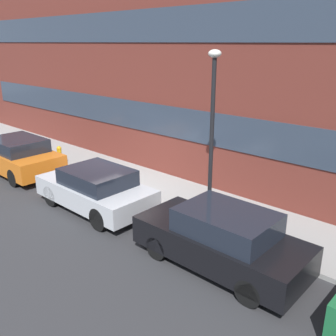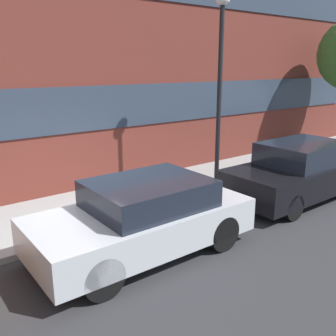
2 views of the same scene
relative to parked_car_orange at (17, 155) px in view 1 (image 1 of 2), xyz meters
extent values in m
plane|color=#2B2B2D|center=(4.41, 1.05, -0.71)|extent=(56.00, 56.00, 0.00)
cube|color=gray|center=(4.41, 2.30, -0.65)|extent=(28.00, 2.49, 0.12)
cube|color=maroon|center=(4.41, 3.99, 4.18)|extent=(28.00, 0.90, 9.77)
cube|color=#2D3847|center=(4.41, 3.52, 1.44)|extent=(25.76, 0.04, 1.10)
cube|color=#2D3847|center=(4.41, 3.52, 4.67)|extent=(25.76, 0.04, 1.10)
cube|color=#D16619|center=(-0.04, 0.00, -0.12)|extent=(4.17, 1.80, 0.69)
cube|color=black|center=(0.13, 0.00, 0.46)|extent=(2.17, 1.58, 0.47)
cylinder|color=black|center=(-1.33, 0.81, -0.39)|extent=(0.64, 0.18, 0.64)
cylinder|color=black|center=(1.26, -0.81, -0.39)|extent=(0.64, 0.18, 0.64)
cylinder|color=black|center=(1.26, 0.81, -0.39)|extent=(0.64, 0.18, 0.64)
cube|color=#B2B5BA|center=(4.87, 0.00, -0.17)|extent=(3.82, 1.77, 0.60)
cube|color=black|center=(5.03, 0.00, 0.36)|extent=(1.99, 1.55, 0.46)
cylinder|color=black|center=(3.69, -0.79, -0.38)|extent=(0.65, 0.18, 0.65)
cylinder|color=black|center=(3.69, 0.79, -0.38)|extent=(0.65, 0.18, 0.65)
cylinder|color=black|center=(6.06, -0.79, -0.38)|extent=(0.65, 0.18, 0.65)
cylinder|color=black|center=(6.06, 0.79, -0.38)|extent=(0.65, 0.18, 0.65)
cube|color=black|center=(9.42, 0.00, -0.16)|extent=(3.94, 1.67, 0.67)
cube|color=black|center=(9.58, 0.00, 0.43)|extent=(2.05, 1.47, 0.52)
cylinder|color=black|center=(8.20, -0.74, -0.42)|extent=(0.57, 0.18, 0.57)
cylinder|color=black|center=(8.20, 0.74, -0.42)|extent=(0.57, 0.18, 0.57)
cylinder|color=black|center=(10.64, -0.74, -0.42)|extent=(0.57, 0.18, 0.57)
cylinder|color=black|center=(10.64, 0.74, -0.42)|extent=(0.57, 0.18, 0.57)
cylinder|color=gold|center=(0.65, 1.43, -0.57)|extent=(0.26, 0.26, 0.04)
cylinder|color=gold|center=(0.65, 1.43, -0.24)|extent=(0.18, 0.18, 0.62)
sphere|color=gold|center=(0.65, 1.43, 0.11)|extent=(0.19, 0.19, 0.19)
cylinder|color=gold|center=(0.49, 1.43, -0.18)|extent=(0.14, 0.07, 0.07)
cylinder|color=gold|center=(0.81, 1.43, -0.18)|extent=(0.14, 0.07, 0.07)
cylinder|color=black|center=(8.08, 1.42, 1.59)|extent=(0.11, 0.11, 4.36)
ellipsoid|color=silver|center=(8.08, 1.42, 3.87)|extent=(0.32, 0.32, 0.20)
camera|label=1|loc=(13.56, -6.24, 4.13)|focal=40.00mm
camera|label=2|loc=(1.60, -5.01, 2.49)|focal=40.00mm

